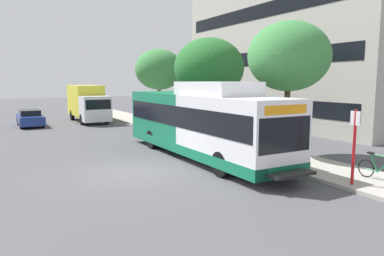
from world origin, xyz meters
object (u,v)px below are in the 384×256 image
(transit_bus, at_px, (200,122))
(bicycle_parked, at_px, (380,169))
(bus_stop_sign_pole, at_px, (354,141))
(street_tree_near_stop, at_px, (289,57))
(parked_car_far_lane, at_px, (30,118))
(street_tree_far_block, at_px, (159,70))
(box_truck_background, at_px, (88,102))
(street_tree_mid_block, at_px, (209,68))

(transit_bus, distance_m, bicycle_parked, 7.93)
(transit_bus, distance_m, bus_stop_sign_pole, 7.24)
(street_tree_near_stop, height_order, parked_car_far_lane, street_tree_near_stop)
(street_tree_near_stop, height_order, street_tree_far_block, street_tree_near_stop)
(bicycle_parked, bearing_deg, bus_stop_sign_pole, 172.23)
(bus_stop_sign_pole, relative_size, street_tree_near_stop, 0.41)
(transit_bus, height_order, bicycle_parked, transit_bus)
(transit_bus, bearing_deg, box_truck_background, 93.38)
(street_tree_near_stop, bearing_deg, box_truck_background, 103.47)
(street_tree_mid_block, xyz_separation_m, parked_car_far_lane, (-9.94, 11.56, -3.86))
(street_tree_near_stop, relative_size, street_tree_far_block, 1.02)
(street_tree_near_stop, height_order, street_tree_mid_block, street_tree_near_stop)
(transit_bus, xyz_separation_m, bicycle_parked, (3.25, -7.14, -1.14))
(box_truck_background, bearing_deg, bicycle_parked, -80.30)
(street_tree_far_block, bearing_deg, street_tree_near_stop, -91.46)
(street_tree_mid_block, xyz_separation_m, street_tree_far_block, (0.17, 8.37, 0.10))
(bicycle_parked, bearing_deg, parked_car_far_lane, 110.79)
(transit_bus, xyz_separation_m, street_tree_near_stop, (3.72, -1.92, 3.12))
(box_truck_background, bearing_deg, street_tree_mid_block, -68.11)
(street_tree_mid_block, relative_size, street_tree_far_block, 1.02)
(parked_car_far_lane, bearing_deg, bus_stop_sign_pole, -71.78)
(street_tree_near_stop, bearing_deg, bicycle_parked, -95.24)
(bicycle_parked, relative_size, street_tree_far_block, 0.28)
(street_tree_far_block, height_order, parked_car_far_lane, street_tree_far_block)
(street_tree_mid_block, bearing_deg, transit_bus, -125.41)
(street_tree_mid_block, distance_m, parked_car_far_lane, 15.72)
(bicycle_parked, relative_size, parked_car_far_lane, 0.39)
(bicycle_parked, bearing_deg, street_tree_far_block, 87.60)
(transit_bus, bearing_deg, bicycle_parked, -65.56)
(street_tree_near_stop, relative_size, street_tree_mid_block, 1.00)
(transit_bus, bearing_deg, street_tree_near_stop, -27.25)
(bus_stop_sign_pole, bearing_deg, parked_car_far_lane, 108.22)
(street_tree_near_stop, bearing_deg, transit_bus, 152.75)
(street_tree_mid_block, bearing_deg, parked_car_far_lane, 130.68)
(bus_stop_sign_pole, distance_m, box_truck_background, 25.25)
(street_tree_far_block, relative_size, box_truck_background, 0.89)
(bus_stop_sign_pole, xyz_separation_m, street_tree_mid_block, (2.00, 12.54, 2.87))
(transit_bus, height_order, street_tree_far_block, street_tree_far_block)
(transit_bus, relative_size, street_tree_mid_block, 1.93)
(transit_bus, height_order, parked_car_far_lane, transit_bus)
(bicycle_parked, xyz_separation_m, street_tree_near_stop, (0.48, 5.22, 4.26))
(transit_bus, relative_size, street_tree_near_stop, 1.93)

